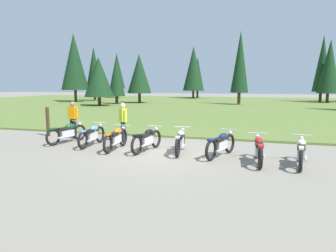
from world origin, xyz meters
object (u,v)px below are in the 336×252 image
at_px(motorcycle_orange, 116,138).
at_px(rider_near_row_end, 73,117).
at_px(motorcycle_british_green, 67,133).
at_px(motorcycle_navy, 221,144).
at_px(trail_marker_post, 48,122).
at_px(motorcycle_black, 147,139).
at_px(motorcycle_silver, 180,141).
at_px(rider_checking_bike, 123,120).
at_px(motorcycle_sky_blue, 92,135).
at_px(motorcycle_red, 259,149).
at_px(motorcycle_cream, 301,152).

distance_m(motorcycle_orange, rider_near_row_end, 3.52).
distance_m(motorcycle_british_green, motorcycle_navy, 6.53).
xyz_separation_m(motorcycle_orange, trail_marker_post, (-4.44, 1.88, 0.25)).
xyz_separation_m(motorcycle_orange, motorcycle_black, (1.21, 0.08, 0.00)).
bearing_deg(motorcycle_black, motorcycle_silver, 1.99).
xyz_separation_m(motorcycle_black, motorcycle_silver, (1.25, 0.04, 0.00)).
relative_size(motorcycle_black, motorcycle_silver, 0.99).
distance_m(rider_checking_bike, trail_marker_post, 4.10).
relative_size(motorcycle_sky_blue, motorcycle_red, 1.00).
bearing_deg(motorcycle_black, rider_near_row_end, 157.98).
xyz_separation_m(motorcycle_black, rider_checking_bike, (-1.58, 1.38, 0.51)).
xyz_separation_m(motorcycle_orange, motorcycle_red, (5.16, -0.59, 0.00)).
relative_size(motorcycle_silver, rider_checking_bike, 1.26).
relative_size(motorcycle_sky_blue, motorcycle_black, 1.01).
bearing_deg(motorcycle_orange, trail_marker_post, 157.00).
bearing_deg(rider_checking_bike, motorcycle_cream, -16.77).
distance_m(motorcycle_sky_blue, motorcycle_black, 2.48).
bearing_deg(motorcycle_black, motorcycle_navy, -2.50).
xyz_separation_m(motorcycle_british_green, trail_marker_post, (-1.87, 1.22, 0.25)).
height_order(motorcycle_black, rider_checking_bike, rider_checking_bike).
relative_size(motorcycle_british_green, trail_marker_post, 1.49).
height_order(motorcycle_black, rider_near_row_end, rider_near_row_end).
bearing_deg(rider_near_row_end, motorcycle_orange, -30.79).
distance_m(motorcycle_red, motorcycle_cream, 1.22).
distance_m(motorcycle_black, motorcycle_navy, 2.72).
bearing_deg(motorcycle_cream, motorcycle_navy, 167.68).
bearing_deg(motorcycle_cream, motorcycle_black, 172.79).
relative_size(motorcycle_orange, motorcycle_navy, 1.05).
xyz_separation_m(motorcycle_black, trail_marker_post, (-5.65, 1.80, 0.25)).
relative_size(motorcycle_british_green, rider_checking_bike, 1.23).
bearing_deg(rider_checking_bike, trail_marker_post, 174.12).
bearing_deg(motorcycle_orange, motorcycle_red, -6.57).
xyz_separation_m(motorcycle_sky_blue, motorcycle_orange, (1.25, -0.41, 0.00)).
distance_m(motorcycle_red, rider_near_row_end, 8.51).
xyz_separation_m(rider_checking_bike, trail_marker_post, (-4.07, 0.42, -0.26)).
relative_size(motorcycle_cream, trail_marker_post, 1.53).
height_order(motorcycle_british_green, motorcycle_navy, same).
distance_m(motorcycle_black, rider_near_row_end, 4.57).
bearing_deg(motorcycle_navy, motorcycle_black, 177.50).
bearing_deg(motorcycle_british_green, rider_near_row_end, 111.01).
height_order(motorcycle_british_green, motorcycle_silver, same).
bearing_deg(motorcycle_black, motorcycle_orange, -176.03).
relative_size(motorcycle_silver, motorcycle_navy, 1.04).
distance_m(motorcycle_silver, motorcycle_navy, 1.48).
relative_size(motorcycle_silver, motorcycle_cream, 1.00).
xyz_separation_m(motorcycle_black, motorcycle_cream, (5.17, -0.65, 0.00)).
xyz_separation_m(motorcycle_black, motorcycle_red, (3.95, -0.68, 0.00)).
bearing_deg(rider_checking_bike, motorcycle_red, -20.42).
bearing_deg(rider_checking_bike, motorcycle_orange, -75.96).
bearing_deg(rider_near_row_end, motorcycle_black, -22.02).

